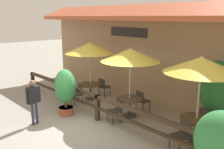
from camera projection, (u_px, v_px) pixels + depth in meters
ground_plane at (74, 129)px, 8.38m from camera, size 60.00×60.00×0.00m
building_facade at (152, 53)px, 10.62m from camera, size 14.28×1.49×4.23m
patio_railing at (97, 102)px, 8.92m from camera, size 10.40×0.14×0.95m
patio_umbrella_near at (90, 48)px, 10.92m from camera, size 2.16×2.16×2.61m
dining_table_near at (91, 87)px, 11.32m from camera, size 1.00×1.00×0.71m
chair_near_streetside at (78, 93)px, 10.78m from camera, size 0.48×0.48×0.84m
chair_near_wallside at (103, 86)px, 11.84m from camera, size 0.45×0.45×0.84m
patio_umbrella_middle at (130, 55)px, 8.94m from camera, size 2.16×2.16×2.61m
dining_table_middle at (130, 102)px, 9.34m from camera, size 1.00×1.00×0.71m
chair_middle_streetside at (116, 109)px, 8.86m from camera, size 0.51×0.51×0.84m
chair_middle_wallside at (142, 100)px, 9.87m from camera, size 0.44×0.44×0.84m
patio_umbrella_far at (201, 65)px, 7.10m from camera, size 2.16×2.16×2.61m
dining_table_far at (196, 123)px, 7.50m from camera, size 1.00×1.00×0.71m
chair_far_streetside at (182, 134)px, 7.02m from camera, size 0.51×0.51×0.84m
chair_far_wallside at (207, 119)px, 8.07m from camera, size 0.46×0.46×0.84m
potted_plant_entrance_palm at (65, 89)px, 9.38m from camera, size 0.85×0.77×1.78m
potted_plant_small_flowering at (222, 142)px, 5.21m from camera, size 1.17×1.06×1.80m
potted_plant_corner_fern at (215, 88)px, 8.22m from camera, size 1.07×0.96×2.31m
pedestrian at (33, 96)px, 8.51m from camera, size 0.25×0.56×1.60m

